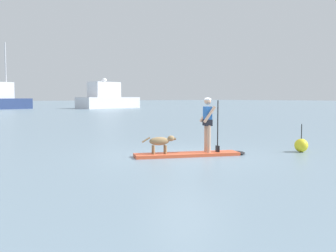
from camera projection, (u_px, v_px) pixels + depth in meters
ground_plane at (187, 156)px, 12.44m from camera, size 400.00×400.00×0.00m
paddleboard at (194, 154)px, 12.49m from camera, size 3.61×2.08×0.10m
person_paddler at (208, 121)px, 12.52m from camera, size 0.68×0.60×1.76m
dog at (161, 142)px, 12.20m from camera, size 1.03×0.51×0.57m
moored_boat_far_port at (2, 99)px, 61.93m from camera, size 8.69×4.92×10.54m
moored_boat_center at (108, 99)px, 66.72m from camera, size 12.18×6.23×5.10m
marker_buoy at (301, 145)px, 13.33m from camera, size 0.46×0.46×0.96m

